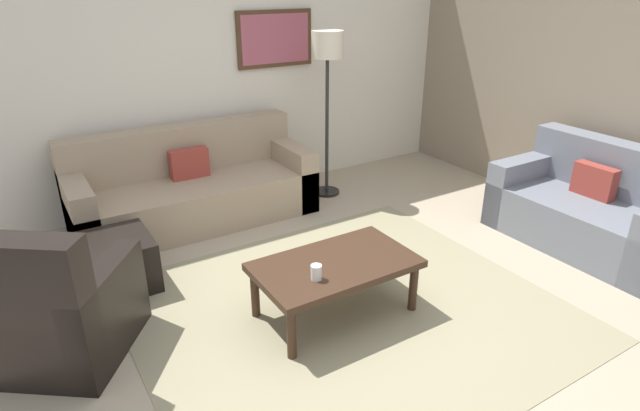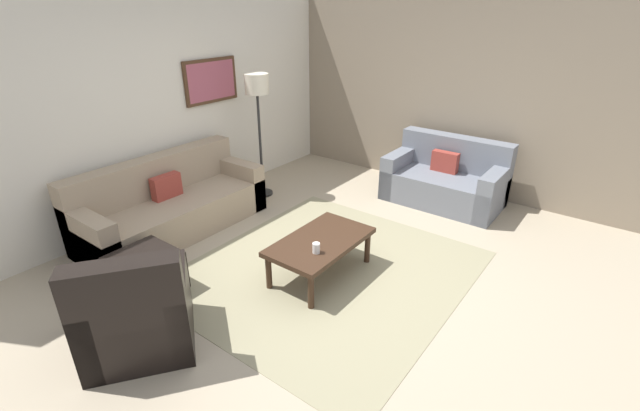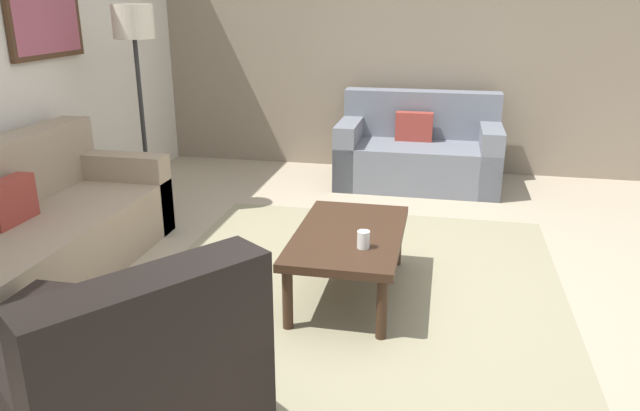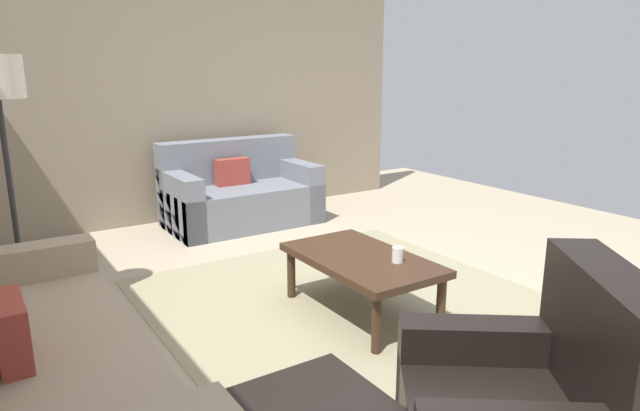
# 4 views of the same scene
# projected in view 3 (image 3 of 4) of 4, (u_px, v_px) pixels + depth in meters

# --- Properties ---
(ground_plane) EXTENTS (8.00, 8.00, 0.00)m
(ground_plane) POSITION_uv_depth(u_px,v_px,m) (355.00, 287.00, 3.86)
(ground_plane) COLOR tan
(stone_feature_panel) EXTENTS (0.12, 5.20, 2.80)m
(stone_feature_panel) POSITION_uv_depth(u_px,v_px,m) (402.00, 34.00, 6.18)
(stone_feature_panel) COLOR gray
(stone_feature_panel) RESTS_ON ground_plane
(area_rug) EXTENTS (2.86, 2.60, 0.01)m
(area_rug) POSITION_uv_depth(u_px,v_px,m) (355.00, 287.00, 3.86)
(area_rug) COLOR gray
(area_rug) RESTS_ON ground_plane
(couch_main) EXTENTS (2.25, 0.88, 0.88)m
(couch_main) POSITION_uv_depth(u_px,v_px,m) (17.00, 241.00, 3.82)
(couch_main) COLOR gray
(couch_main) RESTS_ON ground_plane
(couch_loveseat) EXTENTS (0.88, 1.54, 0.88)m
(couch_loveseat) POSITION_uv_depth(u_px,v_px,m) (418.00, 153.00, 5.99)
(couch_loveseat) COLOR slate
(couch_loveseat) RESTS_ON ground_plane
(ottoman) EXTENTS (0.56, 0.56, 0.40)m
(ottoman) POSITION_uv_depth(u_px,v_px,m) (58.00, 349.00, 2.81)
(ottoman) COLOR black
(ottoman) RESTS_ON ground_plane
(coffee_table) EXTENTS (1.10, 0.64, 0.41)m
(coffee_table) POSITION_uv_depth(u_px,v_px,m) (349.00, 240.00, 3.67)
(coffee_table) COLOR #382316
(coffee_table) RESTS_ON ground_plane
(cup) EXTENTS (0.07, 0.07, 0.10)m
(cup) POSITION_uv_depth(u_px,v_px,m) (363.00, 239.00, 3.41)
(cup) COLOR white
(cup) RESTS_ON coffee_table
(lamp_standing) EXTENTS (0.32, 0.32, 1.71)m
(lamp_standing) POSITION_uv_depth(u_px,v_px,m) (135.00, 44.00, 4.77)
(lamp_standing) COLOR black
(lamp_standing) RESTS_ON ground_plane
(framed_artwork) EXTENTS (0.85, 0.04, 0.57)m
(framed_artwork) POSITION_uv_depth(u_px,v_px,m) (45.00, 20.00, 4.55)
(framed_artwork) COLOR #472D1C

